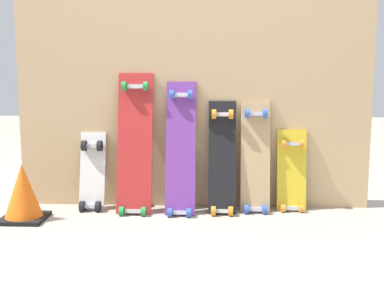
% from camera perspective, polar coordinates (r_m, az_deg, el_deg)
% --- Properties ---
extents(ground_plane, '(12.00, 12.00, 0.00)m').
position_cam_1_polar(ground_plane, '(3.37, 0.05, -7.13)').
color(ground_plane, '#A89E8E').
extents(plywood_wall_panel, '(2.28, 0.04, 1.42)m').
position_cam_1_polar(plywood_wall_panel, '(3.31, 0.11, 5.14)').
color(plywood_wall_panel, tan).
rests_on(plywood_wall_panel, ground).
extents(skateboard_white, '(0.16, 0.20, 0.55)m').
position_cam_1_polar(skateboard_white, '(3.37, -11.07, -3.53)').
color(skateboard_white, silver).
rests_on(skateboard_white, ground).
extents(skateboard_red, '(0.22, 0.27, 0.94)m').
position_cam_1_polar(skateboard_red, '(3.25, -6.40, -0.51)').
color(skateboard_red, '#B22626').
rests_on(skateboard_red, ground).
extents(skateboard_purple, '(0.19, 0.29, 0.89)m').
position_cam_1_polar(skateboard_purple, '(3.21, -1.28, -1.06)').
color(skateboard_purple, '#6B338C').
rests_on(skateboard_purple, ground).
extents(skateboard_black, '(0.17, 0.25, 0.77)m').
position_cam_1_polar(skateboard_black, '(3.23, 3.38, -2.08)').
color(skateboard_black, black).
rests_on(skateboard_black, ground).
extents(skateboard_natural, '(0.19, 0.20, 0.77)m').
position_cam_1_polar(skateboard_natural, '(3.27, 7.08, -1.93)').
color(skateboard_natural, tan).
rests_on(skateboard_natural, ground).
extents(skateboard_yellow, '(0.19, 0.15, 0.59)m').
position_cam_1_polar(skateboard_yellow, '(3.34, 11.04, -3.49)').
color(skateboard_yellow, gold).
rests_on(skateboard_yellow, ground).
extents(traffic_cone, '(0.26, 0.26, 0.34)m').
position_cam_1_polar(traffic_cone, '(3.23, -18.31, -5.19)').
color(traffic_cone, black).
rests_on(traffic_cone, ground).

